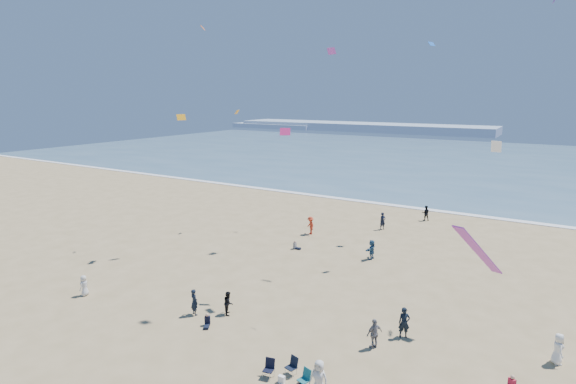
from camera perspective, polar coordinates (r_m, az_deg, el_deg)
The scene contains 9 objects.
ocean at distance 109.80m, azimuth 23.34°, elevation 3.50°, with size 220.00×100.00×0.06m, color #476B84.
surf_line at distance 61.41m, azimuth 16.55°, elevation -2.06°, with size 220.00×1.20×0.08m, color white.
headland_far at distance 197.93m, azimuth 9.11°, elevation 8.17°, with size 110.00×20.00×3.20m, color #7A8EA8.
headland_near at distance 212.04m, azimuth -1.57°, elevation 8.40°, with size 40.00×14.00×2.00m, color #7A8EA8.
standing_flyers at distance 33.86m, azimuth 7.43°, elevation -11.73°, with size 30.88×51.32×1.94m.
seated_group at distance 26.14m, azimuth -1.15°, elevation -20.51°, with size 21.08×31.22×0.84m.
chair_cluster at distance 25.08m, azimuth -0.07°, elevation -21.84°, with size 2.73×1.52×1.00m.
white_tote at distance 25.07m, azimuth -0.81°, elevation -22.69°, with size 0.35×0.20×0.40m, color white.
kites_aloft at distance 27.31m, azimuth 20.40°, elevation 12.30°, with size 37.87×41.68×29.75m.
Camera 1 is at (14.66, -12.86, 14.49)m, focal length 28.00 mm.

